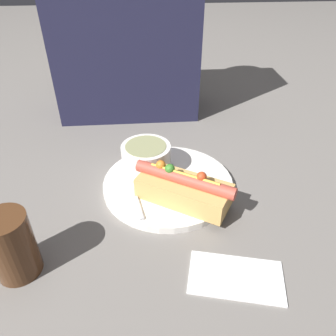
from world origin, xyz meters
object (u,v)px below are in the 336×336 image
(spoon, at_px, (130,177))
(seated_diner, at_px, (125,24))
(drinking_glass, at_px, (11,246))
(soup_bowl, at_px, (146,157))
(hot_dog, at_px, (184,188))

(spoon, bearing_deg, seated_diner, -10.74)
(drinking_glass, height_order, seated_diner, seated_diner)
(soup_bowl, relative_size, drinking_glass, 0.94)
(hot_dog, bearing_deg, drinking_glass, -123.22)
(spoon, relative_size, drinking_glass, 1.58)
(spoon, xyz_separation_m, drinking_glass, (-0.16, -0.19, 0.03))
(hot_dog, bearing_deg, spoon, 176.33)
(drinking_glass, bearing_deg, seated_diner, 73.18)
(hot_dog, relative_size, seated_diner, 0.33)
(soup_bowl, relative_size, spoon, 0.60)
(hot_dog, relative_size, soup_bowl, 1.81)
(soup_bowl, height_order, seated_diner, seated_diner)
(hot_dog, bearing_deg, seated_diner, 135.43)
(seated_diner, bearing_deg, drinking_glass, -106.82)
(hot_dog, distance_m, spoon, 0.12)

